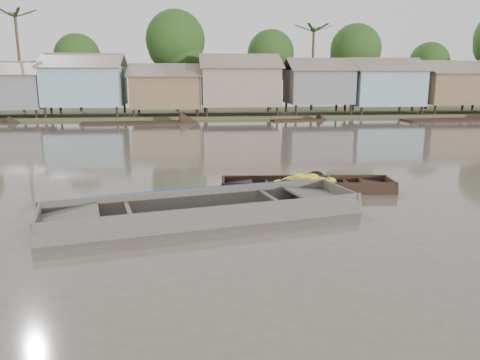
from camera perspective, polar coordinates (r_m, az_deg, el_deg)
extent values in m
plane|color=#51473E|center=(12.37, 2.56, -4.17)|extent=(120.00, 120.00, 0.00)
cube|color=#384723|center=(44.88, -3.76, 8.04)|extent=(120.00, 12.00, 0.50)
cube|color=slate|center=(43.77, -26.06, 9.71)|extent=(5.50, 4.80, 2.80)
cube|color=brown|center=(42.54, -26.90, 12.09)|extent=(5.90, 2.79, 1.19)
cube|color=brown|center=(44.98, -25.73, 12.15)|extent=(5.90, 2.79, 1.19)
cube|color=#7D9FAD|center=(42.13, -18.29, 10.82)|extent=(6.20, 5.20, 3.20)
cube|color=brown|center=(40.76, -18.91, 13.63)|extent=(6.60, 3.02, 1.28)
cube|color=brown|center=(43.51, -18.09, 13.58)|extent=(6.60, 3.02, 1.28)
cube|color=brown|center=(41.28, -8.97, 10.58)|extent=(5.80, 4.60, 2.70)
cube|color=brown|center=(40.02, -9.14, 13.09)|extent=(6.20, 2.67, 1.14)
cube|color=brown|center=(42.50, -8.97, 13.06)|extent=(6.20, 2.67, 1.14)
cube|color=#86705C|center=(41.44, -0.08, 11.36)|extent=(6.50, 5.30, 3.30)
cube|color=brown|center=(40.02, 0.14, 14.32)|extent=(6.90, 3.08, 1.31)
cube|color=brown|center=(42.87, -0.29, 14.21)|extent=(6.90, 3.08, 1.31)
cube|color=slate|center=(42.74, 9.48, 11.16)|extent=(5.40, 4.70, 2.90)
cube|color=brown|center=(41.51, 10.05, 13.73)|extent=(5.80, 2.73, 1.17)
cube|color=brown|center=(43.96, 9.12, 13.69)|extent=(5.80, 2.73, 1.17)
cube|color=#7D9FAD|center=(44.70, 17.04, 10.72)|extent=(6.00, 5.00, 3.10)
cube|color=brown|center=(43.45, 17.92, 13.27)|extent=(6.40, 2.90, 1.24)
cube|color=brown|center=(45.94, 16.54, 13.29)|extent=(6.40, 2.90, 1.24)
cube|color=brown|center=(47.59, 24.38, 10.18)|extent=(5.70, 4.90, 2.80)
cube|color=brown|center=(46.44, 25.42, 12.35)|extent=(6.10, 2.85, 1.21)
cube|color=brown|center=(48.74, 23.79, 12.45)|extent=(6.10, 2.85, 1.21)
cylinder|color=#473323|center=(46.85, -18.95, 10.59)|extent=(0.28, 0.28, 4.90)
sphere|color=#133611|center=(46.86, -19.20, 14.01)|extent=(4.20, 4.20, 4.20)
cylinder|color=#473323|center=(44.72, -7.74, 11.98)|extent=(0.28, 0.28, 6.30)
sphere|color=#133611|center=(44.83, -7.89, 16.58)|extent=(5.40, 5.40, 5.40)
cylinder|color=#473323|center=(46.37, 3.72, 11.44)|extent=(0.28, 0.28, 5.25)
sphere|color=#133611|center=(46.41, 3.78, 15.14)|extent=(4.50, 4.50, 4.50)
cylinder|color=#473323|center=(47.42, 13.70, 11.35)|extent=(0.28, 0.28, 5.60)
sphere|color=#133611|center=(47.47, 13.91, 15.21)|extent=(4.80, 4.80, 4.80)
cylinder|color=#473323|center=(51.54, 21.84, 10.31)|extent=(0.28, 0.28, 4.55)
sphere|color=#133611|center=(51.54, 22.08, 13.19)|extent=(3.90, 3.90, 3.90)
cylinder|color=#473323|center=(47.71, -25.26, 12.58)|extent=(0.24, 0.24, 9.00)
cylinder|color=#473323|center=(46.72, 8.82, 13.01)|extent=(0.24, 0.24, 8.00)
cube|color=black|center=(15.04, 8.15, -1.55)|extent=(5.38, 1.46, 0.08)
cube|color=black|center=(15.54, 7.84, -0.28)|extent=(5.42, 0.60, 0.50)
cube|color=black|center=(14.44, 8.54, -1.30)|extent=(5.42, 0.60, 0.50)
cube|color=black|center=(15.64, 17.82, -0.70)|extent=(0.16, 1.18, 0.48)
cube|color=black|center=(15.49, 16.22, -0.49)|extent=(1.00, 1.09, 0.19)
cube|color=black|center=(14.79, -2.03, -0.83)|extent=(0.16, 1.18, 0.48)
cube|color=black|center=(14.78, -0.24, -0.60)|extent=(1.00, 1.09, 0.19)
cube|color=black|center=(14.81, 3.34, -0.43)|extent=(0.19, 1.14, 0.05)
cube|color=black|center=(15.23, 12.91, -0.37)|extent=(0.19, 1.14, 0.05)
ellipsoid|color=yellow|center=(14.84, 7.46, -0.08)|extent=(0.43, 0.31, 0.25)
ellipsoid|color=yellow|center=(14.95, 9.55, -0.04)|extent=(0.42, 0.31, 0.25)
ellipsoid|color=yellow|center=(14.92, 8.81, 0.27)|extent=(0.47, 0.34, 0.27)
ellipsoid|color=yellow|center=(14.84, 11.88, -0.91)|extent=(0.38, 0.28, 0.22)
ellipsoid|color=yellow|center=(15.02, 8.27, 0.29)|extent=(0.35, 0.26, 0.20)
ellipsoid|color=yellow|center=(15.17, 7.51, -0.08)|extent=(0.37, 0.27, 0.22)
ellipsoid|color=yellow|center=(15.34, 10.29, -0.28)|extent=(0.40, 0.29, 0.23)
ellipsoid|color=yellow|center=(14.61, 5.71, -0.85)|extent=(0.45, 0.33, 0.26)
ellipsoid|color=yellow|center=(15.32, 8.90, -0.14)|extent=(0.40, 0.29, 0.23)
ellipsoid|color=yellow|center=(14.69, 5.91, -0.60)|extent=(0.41, 0.30, 0.24)
ellipsoid|color=yellow|center=(15.03, 7.30, -0.01)|extent=(0.40, 0.30, 0.24)
ellipsoid|color=yellow|center=(14.87, 9.98, -0.06)|extent=(0.36, 0.26, 0.21)
ellipsoid|color=yellow|center=(14.97, 4.76, -0.40)|extent=(0.42, 0.31, 0.24)
ellipsoid|color=yellow|center=(15.11, 7.49, 0.00)|extent=(0.41, 0.30, 0.24)
ellipsoid|color=yellow|center=(14.57, 5.11, -1.11)|extent=(0.36, 0.27, 0.21)
ellipsoid|color=yellow|center=(14.78, 7.95, 0.05)|extent=(0.44, 0.32, 0.25)
ellipsoid|color=yellow|center=(14.93, 6.30, -0.01)|extent=(0.46, 0.34, 0.27)
ellipsoid|color=yellow|center=(14.86, 8.53, -0.10)|extent=(0.41, 0.30, 0.24)
ellipsoid|color=yellow|center=(14.82, 8.96, -0.32)|extent=(0.40, 0.29, 0.23)
ellipsoid|color=yellow|center=(14.92, 5.83, -0.09)|extent=(0.39, 0.29, 0.23)
ellipsoid|color=yellow|center=(14.82, 4.81, -0.79)|extent=(0.35, 0.26, 0.21)
ellipsoid|color=yellow|center=(14.62, 5.89, -0.91)|extent=(0.44, 0.33, 0.26)
ellipsoid|color=yellow|center=(15.05, 7.94, 0.05)|extent=(0.44, 0.32, 0.25)
ellipsoid|color=yellow|center=(15.18, 7.02, 0.09)|extent=(0.36, 0.27, 0.21)
ellipsoid|color=yellow|center=(14.97, 11.01, -0.39)|extent=(0.42, 0.31, 0.25)
ellipsoid|color=yellow|center=(14.66, 7.05, -0.43)|extent=(0.35, 0.26, 0.21)
ellipsoid|color=yellow|center=(15.37, 9.01, -0.15)|extent=(0.38, 0.28, 0.22)
ellipsoid|color=yellow|center=(15.30, 10.91, -0.16)|extent=(0.45, 0.33, 0.26)
ellipsoid|color=yellow|center=(14.69, 5.56, -0.62)|extent=(0.46, 0.34, 0.27)
ellipsoid|color=yellow|center=(14.82, 5.13, -0.47)|extent=(0.46, 0.34, 0.27)
ellipsoid|color=yellow|center=(14.69, 8.74, -0.84)|extent=(0.37, 0.27, 0.22)
ellipsoid|color=yellow|center=(14.94, 7.23, 0.32)|extent=(0.43, 0.32, 0.25)
cylinder|color=#3F6626|center=(14.86, 6.38, 0.26)|extent=(0.04, 0.04, 0.17)
cylinder|color=#3F6626|center=(14.96, 8.94, 0.27)|extent=(0.04, 0.04, 0.17)
cylinder|color=#3F6626|center=(15.05, 10.74, 0.28)|extent=(0.04, 0.04, 0.17)
torus|color=black|center=(15.68, 9.18, -0.14)|extent=(0.72, 0.23, 0.71)
torus|color=black|center=(14.25, 5.55, -1.33)|extent=(0.74, 0.23, 0.73)
cube|color=#413B37|center=(12.19, -4.37, -4.84)|extent=(8.11, 3.43, 0.08)
cube|color=#413B37|center=(13.02, -5.47, -2.43)|extent=(7.94, 1.98, 0.65)
cube|color=#413B37|center=(11.21, -3.13, -4.87)|extent=(7.94, 1.98, 0.65)
cube|color=#413B37|center=(13.61, 11.99, -1.98)|extent=(0.50, 1.94, 0.61)
cube|color=#413B37|center=(13.26, 9.44, -1.92)|extent=(1.72, 1.97, 0.25)
cube|color=#413B37|center=(11.81, -23.42, -5.02)|extent=(0.50, 1.94, 0.61)
cube|color=#413B37|center=(11.75, -20.10, -4.43)|extent=(1.72, 1.97, 0.25)
cube|color=#413B37|center=(11.77, -13.39, -3.70)|extent=(0.52, 1.88, 0.05)
cube|color=#413B37|center=(12.66, 3.94, -2.22)|extent=(0.52, 1.88, 0.05)
cube|color=#665E54|center=(12.18, -4.37, -4.61)|extent=(6.23, 2.86, 0.02)
cube|color=navy|center=(13.02, -5.56, -1.30)|extent=(6.41, 1.55, 0.16)
torus|color=olive|center=(12.57, 5.61, -3.95)|extent=(0.45, 0.45, 0.06)
torus|color=olive|center=(12.56, 5.61, -3.76)|extent=(0.37, 0.37, 0.06)
cube|color=black|center=(42.37, 25.12, 6.55)|extent=(9.63, 2.98, 0.35)
cube|color=black|center=(36.66, -12.87, 6.65)|extent=(7.72, 2.17, 0.35)
cube|color=black|center=(38.32, 6.94, 7.12)|extent=(4.37, 1.86, 0.35)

